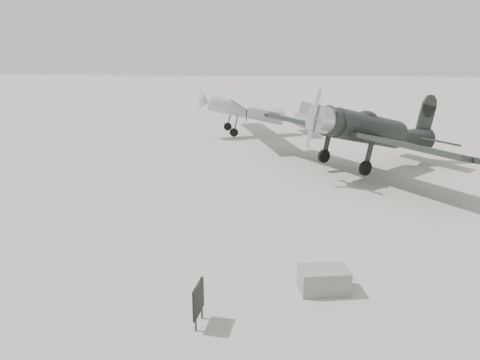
% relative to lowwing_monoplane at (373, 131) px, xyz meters
% --- Properties ---
extents(ground, '(160.00, 160.00, 0.00)m').
position_rel_lowwing_monoplane_xyz_m(ground, '(-5.55, -8.80, -2.36)').
color(ground, '#ADA799').
rests_on(ground, ground).
extents(lowwing_monoplane, '(11.34, 12.52, 4.47)m').
position_rel_lowwing_monoplane_xyz_m(lowwing_monoplane, '(0.00, 0.00, 0.00)').
color(lowwing_monoplane, black).
rests_on(lowwing_monoplane, ground).
extents(highwing_monoplane, '(8.99, 12.54, 3.55)m').
position_rel_lowwing_monoplane_xyz_m(highwing_monoplane, '(-7.01, 9.96, -0.14)').
color(highwing_monoplane, '#B1B4B6').
rests_on(highwing_monoplane, ground).
extents(equipment_block, '(1.56, 1.10, 0.72)m').
position_rel_lowwing_monoplane_xyz_m(equipment_block, '(-4.23, -13.33, -2.00)').
color(equipment_block, slate).
rests_on(equipment_block, ground).
extents(sign_board, '(0.19, 0.86, 1.24)m').
position_rel_lowwing_monoplane_xyz_m(sign_board, '(-7.72, -15.25, -1.62)').
color(sign_board, '#333333').
rests_on(sign_board, ground).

